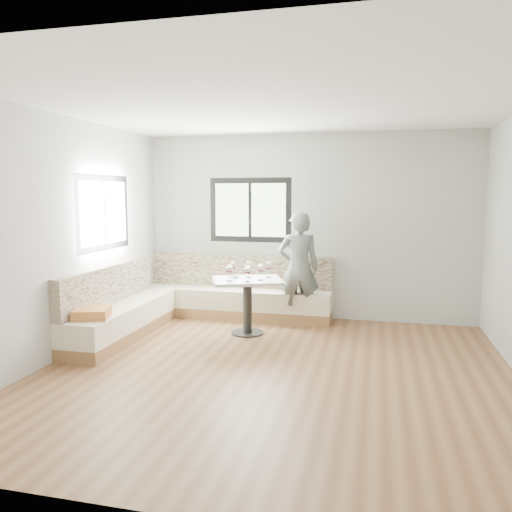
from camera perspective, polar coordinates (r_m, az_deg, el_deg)
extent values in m
cube|color=brown|center=(5.48, 2.11, -13.14)|extent=(5.00, 5.00, 0.01)
cube|color=white|center=(5.22, 2.25, 17.07)|extent=(5.00, 5.00, 0.01)
cube|color=#B7B7B2|center=(7.62, 5.92, 3.32)|extent=(5.00, 0.01, 2.80)
cube|color=#B7B7B2|center=(2.78, -8.15, -3.18)|extent=(5.00, 0.01, 2.80)
cube|color=#B7B7B2|center=(6.17, -21.25, 2.01)|extent=(0.01, 5.00, 2.80)
cube|color=black|center=(7.77, -0.68, 5.27)|extent=(1.30, 0.02, 1.00)
cube|color=black|center=(6.90, -17.00, 4.75)|extent=(0.02, 1.30, 1.00)
cube|color=brown|center=(7.77, -2.22, -6.45)|extent=(2.90, 0.55, 0.16)
cube|color=beige|center=(7.72, -2.23, -4.82)|extent=(2.90, 0.55, 0.29)
cube|color=beige|center=(7.84, -1.84, -1.69)|extent=(2.90, 0.14, 0.50)
cube|color=brown|center=(6.94, -14.94, -8.32)|extent=(0.55, 2.25, 0.16)
cube|color=beige|center=(6.89, -15.00, -6.52)|extent=(0.55, 2.25, 0.29)
cube|color=beige|center=(6.91, -16.60, -3.17)|extent=(0.14, 2.25, 0.50)
cube|color=#C16423|center=(6.19, -18.25, -6.22)|extent=(0.49, 0.49, 0.12)
cylinder|color=black|center=(6.91, -0.98, -8.75)|extent=(0.45, 0.45, 0.02)
cylinder|color=black|center=(6.82, -0.98, -5.95)|extent=(0.12, 0.12, 0.71)
cube|color=silver|center=(6.75, -0.99, -2.82)|extent=(1.11, 1.00, 0.04)
imported|color=slate|center=(7.27, 4.88, -1.42)|extent=(0.68, 0.53, 1.65)
cylinder|color=white|center=(6.83, -2.37, -2.37)|extent=(0.10, 0.10, 0.04)
sphere|color=black|center=(6.83, -2.23, -2.28)|extent=(0.02, 0.02, 0.02)
sphere|color=black|center=(6.84, -2.44, -2.27)|extent=(0.02, 0.02, 0.02)
sphere|color=black|center=(6.81, -2.39, -2.30)|extent=(0.02, 0.02, 0.02)
cylinder|color=white|center=(6.59, -3.08, -2.86)|extent=(0.07, 0.07, 0.01)
cylinder|color=white|center=(6.58, -3.09, -2.42)|extent=(0.01, 0.01, 0.10)
ellipsoid|color=white|center=(6.56, -3.09, -1.48)|extent=(0.10, 0.10, 0.12)
cylinder|color=#4E070F|center=(6.57, -3.09, -1.74)|extent=(0.07, 0.07, 0.03)
cylinder|color=white|center=(6.52, -0.98, -2.96)|extent=(0.07, 0.07, 0.01)
cylinder|color=white|center=(6.51, -0.98, -2.51)|extent=(0.01, 0.01, 0.10)
ellipsoid|color=white|center=(6.49, -0.98, -1.57)|extent=(0.10, 0.10, 0.12)
cylinder|color=#4E070F|center=(6.50, -0.98, -1.83)|extent=(0.07, 0.07, 0.03)
cylinder|color=white|center=(6.65, 0.52, -2.76)|extent=(0.07, 0.07, 0.01)
cylinder|color=white|center=(6.64, 0.52, -2.32)|extent=(0.01, 0.01, 0.10)
ellipsoid|color=white|center=(6.62, 0.52, -1.40)|extent=(0.10, 0.10, 0.12)
cylinder|color=#4E070F|center=(6.63, 0.52, -1.65)|extent=(0.07, 0.07, 0.03)
cylinder|color=white|center=(6.87, -0.83, -2.44)|extent=(0.07, 0.07, 0.01)
cylinder|color=white|center=(6.86, -0.83, -2.01)|extent=(0.01, 0.01, 0.10)
ellipsoid|color=white|center=(6.85, -0.83, -1.12)|extent=(0.10, 0.10, 0.12)
cylinder|color=#4E070F|center=(6.85, -0.83, -1.36)|extent=(0.07, 0.07, 0.03)
cylinder|color=white|center=(6.85, 1.46, -2.47)|extent=(0.07, 0.07, 0.01)
cylinder|color=white|center=(6.85, 1.46, -2.04)|extent=(0.01, 0.01, 0.10)
ellipsoid|color=white|center=(6.83, 1.47, -1.14)|extent=(0.10, 0.10, 0.12)
cylinder|color=#4E070F|center=(6.83, 1.46, -1.39)|extent=(0.07, 0.07, 0.03)
cylinder|color=white|center=(6.90, -2.71, -2.41)|extent=(0.07, 0.07, 0.01)
cylinder|color=white|center=(6.89, -2.71, -1.98)|extent=(0.01, 0.01, 0.10)
ellipsoid|color=white|center=(6.88, -2.71, -1.09)|extent=(0.10, 0.10, 0.12)
cylinder|color=#4E070F|center=(6.88, -2.71, -1.34)|extent=(0.07, 0.07, 0.03)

